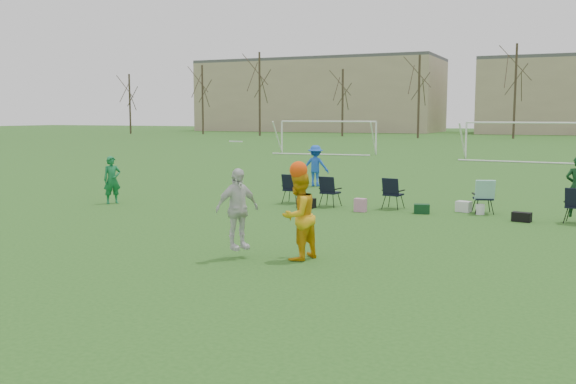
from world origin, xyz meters
The scene contains 9 objects.
ground centered at (0.00, 0.00, 0.00)m, with size 260.00×260.00×0.00m, color #26551A.
fielder_green_near centered at (-6.85, 5.59, 0.78)m, with size 0.57×0.37×1.55m, color #136D37.
fielder_blue centered at (-2.67, 13.09, 0.83)m, with size 1.08×0.62×1.67m, color blue.
center_contest centered at (1.51, 0.40, 0.96)m, with size 2.05×1.40×2.39m.
sideline_setup centered at (3.19, 7.93, 0.53)m, with size 9.19×1.65×1.80m.
goal_left centered at (-10.00, 34.00, 1.92)m, with size 7.39×0.76×2.46m.
goal_mid centered at (4.00, 32.00, 1.92)m, with size 7.40×0.63×2.46m.
tree_line centered at (0.24, 69.85, 5.09)m, with size 110.28×3.28×11.40m.
building_row centered at (6.73, 96.00, 5.99)m, with size 126.00×16.00×13.00m.
Camera 1 is at (6.94, -11.10, 2.90)m, focal length 40.00 mm.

